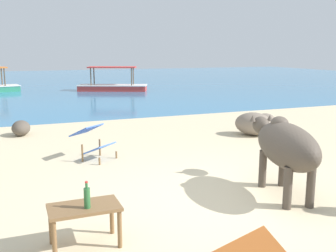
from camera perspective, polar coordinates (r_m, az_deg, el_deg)
The scene contains 10 objects.
sand_beach at distance 5.78m, azimuth 8.97°, elevation -10.64°, with size 18.00×14.00×0.04m, color beige.
water_surface at distance 26.84m, azimuth -15.73°, elevation 6.00°, with size 60.00×36.00×0.03m, color teal.
cow at distance 5.87m, azimuth 16.79°, elevation -2.74°, with size 0.95×2.05×1.14m.
low_bench_table at distance 4.38m, azimuth -12.17°, elevation -12.32°, with size 0.76×0.44×0.46m.
bottle at distance 4.25m, azimuth -11.79°, elevation -10.21°, with size 0.07×0.07×0.30m.
deck_chair_near at distance 7.74m, azimuth -10.95°, elevation -2.01°, with size 0.89×0.93×0.68m.
shore_rock_large at distance 11.68m, azimuth 14.08°, elevation 1.06°, with size 0.53×0.45×0.31m, color gray.
shore_rock_medium at distance 10.43m, azimuth -20.76°, elevation -0.28°, with size 0.62×0.44×0.38m, color brown.
shore_rock_small at distance 10.02m, azimuth 12.43°, elevation 0.31°, with size 0.94×0.72×0.58m, color gray.
boat_red at distance 21.27m, azimuth -8.12°, elevation 5.88°, with size 3.83×2.52×1.29m.
Camera 1 is at (-2.78, -4.60, 2.14)m, focal length 41.56 mm.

